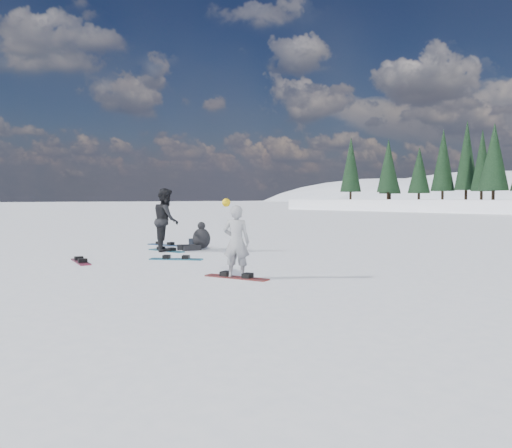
{
  "coord_description": "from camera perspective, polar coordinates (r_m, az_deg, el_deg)",
  "views": [
    {
      "loc": [
        10.59,
        -7.05,
        1.74
      ],
      "look_at": [
        1.38,
        0.95,
        1.1
      ],
      "focal_mm": 35.0,
      "sensor_mm": 36.0,
      "label": 1
    }
  ],
  "objects": [
    {
      "name": "snowboard_loose_b",
      "position": [
        14.31,
        -19.4,
        -4.09
      ],
      "size": [
        1.53,
        0.58,
        0.03
      ],
      "primitive_type": "cube",
      "rotation": [
        0.0,
        0.0,
        -0.21
      ],
      "color": "maroon",
      "rests_on": "ground"
    },
    {
      "name": "snowboarder_woman",
      "position": [
        10.77,
        -2.28,
        -1.97
      ],
      "size": [
        0.69,
        0.65,
        1.73
      ],
      "rotation": [
        0.0,
        0.0,
        3.78
      ],
      "color": "#9F9FA4",
      "rests_on": "ground"
    },
    {
      "name": "snowboard_loose_a",
      "position": [
        14.25,
        -9.11,
        -3.99
      ],
      "size": [
        1.3,
        1.21,
        0.03
      ],
      "primitive_type": "cube",
      "rotation": [
        0.0,
        0.0,
        0.73
      ],
      "color": "teal",
      "rests_on": "ground"
    },
    {
      "name": "seated_rider",
      "position": [
        16.96,
        -6.41,
        -1.69
      ],
      "size": [
        0.81,
        1.19,
        0.93
      ],
      "rotation": [
        0.0,
        0.0,
        -0.33
      ],
      "color": "black",
      "rests_on": "ground"
    },
    {
      "name": "snowboard_loose_c",
      "position": [
        18.62,
        -10.36,
        -2.36
      ],
      "size": [
        1.52,
        0.7,
        0.03
      ],
      "primitive_type": "cube",
      "rotation": [
        0.0,
        0.0,
        0.29
      ],
      "color": "#19508E",
      "rests_on": "ground"
    },
    {
      "name": "snowboard_woman",
      "position": [
        10.87,
        -2.25,
        -6.13
      ],
      "size": [
        1.51,
        0.76,
        0.03
      ],
      "primitive_type": "cube",
      "rotation": [
        0.0,
        0.0,
        0.34
      ],
      "color": "maroon",
      "rests_on": "ground"
    },
    {
      "name": "gear_bag",
      "position": [
        17.7,
        -7.0,
        -2.17
      ],
      "size": [
        0.51,
        0.4,
        0.3
      ],
      "primitive_type": "cube",
      "rotation": [
        0.0,
        0.0,
        -0.25
      ],
      "color": "black",
      "rests_on": "ground"
    },
    {
      "name": "ground",
      "position": [
        12.84,
        -7.3,
        -4.81
      ],
      "size": [
        420.0,
        420.0,
        0.0
      ],
      "primitive_type": "plane",
      "color": "white",
      "rests_on": "ground"
    },
    {
      "name": "snowboarder_man",
      "position": [
        16.52,
        -10.25,
        0.47
      ],
      "size": [
        1.25,
        1.17,
        2.05
      ],
      "primitive_type": "imported",
      "rotation": [
        0.0,
        0.0,
        2.62
      ],
      "color": "black",
      "rests_on": "ground"
    },
    {
      "name": "snowboard_man",
      "position": [
        16.59,
        -10.22,
        -3.01
      ],
      "size": [
        1.53,
        0.51,
        0.03
      ],
      "primitive_type": "cube",
      "rotation": [
        0.0,
        0.0,
        0.15
      ],
      "color": "teal",
      "rests_on": "ground"
    }
  ]
}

